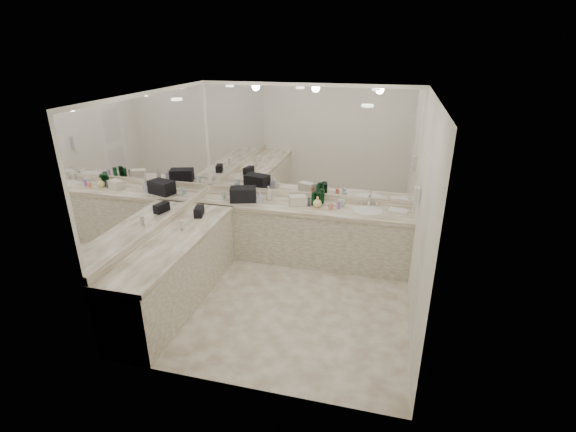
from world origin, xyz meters
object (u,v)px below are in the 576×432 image
(cream_cosmetic_case, at_px, (298,201))
(soap_bottle_b, at_px, (260,197))
(sink, at_px, (368,211))
(soap_bottle_c, at_px, (317,202))
(hand_towel, at_px, (398,211))
(soap_bottle_a, at_px, (269,193))
(wall_phone, at_px, (417,196))
(black_toiletry_bag, at_px, (243,194))

(cream_cosmetic_case, bearing_deg, soap_bottle_b, 161.06)
(sink, height_order, soap_bottle_b, soap_bottle_b)
(soap_bottle_c, bearing_deg, hand_towel, 3.51)
(soap_bottle_a, height_order, soap_bottle_c, soap_bottle_a)
(wall_phone, distance_m, cream_cosmetic_case, 1.73)
(wall_phone, height_order, black_toiletry_bag, wall_phone)
(cream_cosmetic_case, bearing_deg, black_toiletry_bag, 158.84)
(sink, relative_size, soap_bottle_c, 2.67)
(hand_towel, bearing_deg, soap_bottle_b, -177.07)
(black_toiletry_bag, xyz_separation_m, cream_cosmetic_case, (0.84, 0.02, -0.04))
(black_toiletry_bag, height_order, hand_towel, black_toiletry_bag)
(soap_bottle_b, bearing_deg, soap_bottle_a, 54.25)
(soap_bottle_c, bearing_deg, cream_cosmetic_case, 179.68)
(wall_phone, relative_size, black_toiletry_bag, 0.63)
(hand_towel, xyz_separation_m, soap_bottle_b, (-2.01, -0.10, 0.07))
(hand_towel, xyz_separation_m, soap_bottle_a, (-1.91, 0.03, 0.09))
(hand_towel, bearing_deg, sink, -174.75)
(sink, relative_size, soap_bottle_b, 2.49)
(wall_phone, distance_m, hand_towel, 0.71)
(sink, relative_size, hand_towel, 1.67)
(sink, distance_m, soap_bottle_a, 1.49)
(wall_phone, relative_size, cream_cosmetic_case, 0.99)
(black_toiletry_bag, xyz_separation_m, soap_bottle_c, (1.13, 0.02, -0.03))
(soap_bottle_a, distance_m, soap_bottle_c, 0.77)
(sink, bearing_deg, soap_bottle_b, -177.69)
(wall_phone, height_order, hand_towel, wall_phone)
(cream_cosmetic_case, relative_size, soap_bottle_b, 1.38)
(sink, distance_m, black_toiletry_bag, 1.86)
(soap_bottle_c, bearing_deg, wall_phone, -19.41)
(sink, height_order, black_toiletry_bag, black_toiletry_bag)
(sink, relative_size, wall_phone, 1.83)
(black_toiletry_bag, xyz_separation_m, soap_bottle_b, (0.27, -0.02, -0.02))
(cream_cosmetic_case, bearing_deg, soap_bottle_c, -22.68)
(soap_bottle_a, bearing_deg, cream_cosmetic_case, -12.30)
(soap_bottle_b, bearing_deg, hand_towel, 2.93)
(sink, xyz_separation_m, cream_cosmetic_case, (-1.02, -0.03, 0.08))
(sink, bearing_deg, hand_towel, 5.25)
(black_toiletry_bag, bearing_deg, soap_bottle_b, -3.47)
(sink, relative_size, black_toiletry_bag, 1.15)
(soap_bottle_a, xyz_separation_m, soap_bottle_c, (0.76, -0.10, -0.03))
(hand_towel, bearing_deg, soap_bottle_a, 178.98)
(wall_phone, bearing_deg, soap_bottle_a, 164.69)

